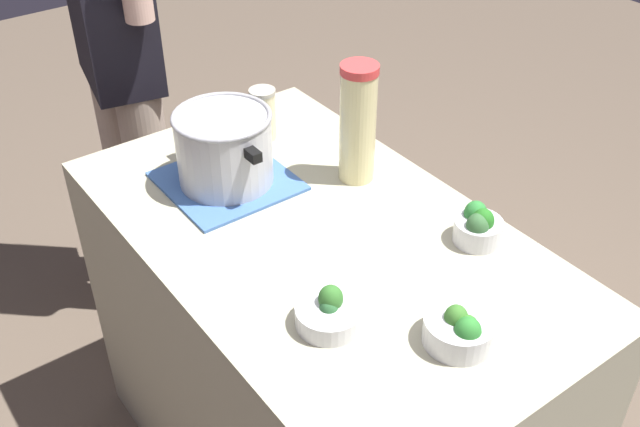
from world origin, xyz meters
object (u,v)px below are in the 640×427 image
object	(u,v)px
broccoli_bowl_center	(478,226)
mason_jar	(263,114)
person_cook	(121,68)
broccoli_bowl_front	(460,329)
cooking_pot	(224,147)
lemonade_pitcher	(358,123)
broccoli_bowl_back	(329,313)

from	to	relation	value
broccoli_bowl_center	mason_jar	bearing A→B (deg)	11.46
mason_jar	broccoli_bowl_center	xyz separation A→B (m)	(-0.64, -0.13, -0.03)
broccoli_bowl_center	person_cook	world-z (taller)	person_cook
broccoli_bowl_front	person_cook	bearing A→B (deg)	0.99
cooking_pot	mason_jar	xyz separation A→B (m)	(0.13, -0.19, -0.03)
lemonade_pitcher	person_cook	distance (m)	0.92
broccoli_bowl_front	person_cook	distance (m)	1.42
mason_jar	broccoli_bowl_back	bearing A→B (deg)	157.00
broccoli_bowl_back	person_cook	distance (m)	1.25
mason_jar	person_cook	xyz separation A→B (m)	(0.59, 0.14, -0.06)
mason_jar	broccoli_bowl_front	distance (m)	0.85
mason_jar	lemonade_pitcher	bearing A→B (deg)	-165.00
cooking_pot	broccoli_bowl_center	world-z (taller)	cooking_pot
cooking_pot	person_cook	xyz separation A→B (m)	(0.71, -0.05, -0.09)
mason_jar	broccoli_bowl_back	xyz separation A→B (m)	(-0.66, 0.28, -0.04)
lemonade_pitcher	broccoli_bowl_front	xyz separation A→B (m)	(-0.55, 0.19, -0.12)
lemonade_pitcher	broccoli_bowl_back	size ratio (longest dim) A/B	2.27
lemonade_pitcher	mason_jar	world-z (taller)	lemonade_pitcher
lemonade_pitcher	broccoli_bowl_front	size ratio (longest dim) A/B	2.23
broccoli_bowl_back	broccoli_bowl_front	bearing A→B (deg)	-138.35
broccoli_bowl_center	broccoli_bowl_back	world-z (taller)	broccoli_bowl_center
cooking_pot	mason_jar	distance (m)	0.23
broccoli_bowl_center	broccoli_bowl_back	bearing A→B (deg)	91.71
lemonade_pitcher	broccoli_bowl_center	world-z (taller)	lemonade_pitcher
broccoli_bowl_center	broccoli_bowl_back	xyz separation A→B (m)	(-0.01, 0.41, -0.01)
person_cook	mason_jar	bearing A→B (deg)	-166.49
lemonade_pitcher	person_cook	bearing A→B (deg)	14.01
broccoli_bowl_center	cooking_pot	bearing A→B (deg)	31.70
lemonade_pitcher	mason_jar	size ratio (longest dim) A/B	2.12
broccoli_bowl_center	lemonade_pitcher	bearing A→B (deg)	8.46
mason_jar	cooking_pot	bearing A→B (deg)	123.82
cooking_pot	mason_jar	bearing A→B (deg)	-56.18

